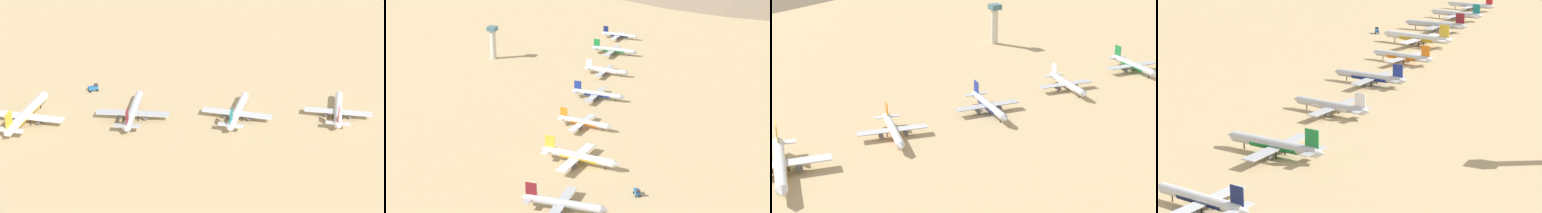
% 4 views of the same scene
% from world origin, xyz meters
% --- Properties ---
extents(parked_jet_0, '(40.89, 33.34, 11.79)m').
position_xyz_m(parked_jet_0, '(29.17, -205.32, 3.97)').
color(parked_jet_0, silver).
rests_on(parked_jet_0, ground).
extents(parked_jet_1, '(42.65, 34.92, 12.36)m').
position_xyz_m(parked_jet_1, '(23.36, -155.72, 4.16)').
color(parked_jet_1, silver).
rests_on(parked_jet_1, ground).
extents(parked_jet_2, '(44.47, 36.03, 12.85)m').
position_xyz_m(parked_jet_2, '(19.34, -104.47, 4.33)').
color(parked_jet_2, '#B2B7C1').
rests_on(parked_jet_2, ground).
extents(parked_jet_3, '(48.51, 39.65, 14.02)m').
position_xyz_m(parked_jet_3, '(11.64, -53.25, 4.66)').
color(parked_jet_3, silver).
rests_on(parked_jet_3, ground).
extents(service_truck, '(4.72, 5.70, 3.90)m').
position_xyz_m(service_truck, '(50.36, -78.50, 2.08)').
color(service_truck, '#1E5999').
rests_on(service_truck, ground).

